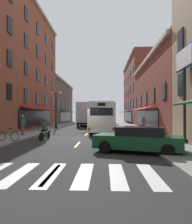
{
  "coord_description": "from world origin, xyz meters",
  "views": [
    {
      "loc": [
        1.77,
        -16.57,
        2.0
      ],
      "look_at": [
        0.89,
        4.57,
        2.27
      ],
      "focal_mm": 31.58,
      "sensor_mm": 36.0,
      "label": 1
    }
  ],
  "objects": [
    {
      "name": "sidewalk_left",
      "position": [
        -5.9,
        0.0,
        0.07
      ],
      "size": [
        3.0,
        80.0,
        0.14
      ],
      "primitive_type": "cube",
      "color": "gray",
      "rests_on": "ground"
    },
    {
      "name": "motorcycle_rider",
      "position": [
        -2.93,
        -1.13,
        0.71
      ],
      "size": [
        0.62,
        2.07,
        1.66
      ],
      "color": "black",
      "rests_on": "ground"
    },
    {
      "name": "bicycle_near",
      "position": [
        -4.96,
        5.45,
        0.5
      ],
      "size": [
        1.68,
        0.55,
        0.91
      ],
      "color": "black",
      "rests_on": "sidewalk_left"
    },
    {
      "name": "crosswalk_near",
      "position": [
        0.0,
        -10.0,
        0.0
      ],
      "size": [
        7.1,
        2.8,
        0.01
      ],
      "color": "silver",
      "rests_on": "ground"
    },
    {
      "name": "ground_plane",
      "position": [
        0.0,
        0.0,
        -0.05
      ],
      "size": [
        34.8,
        80.0,
        0.1
      ],
      "primitive_type": "cube",
      "color": "#28282B"
    },
    {
      "name": "box_truck",
      "position": [
        -1.49,
        17.6,
        2.06
      ],
      "size": [
        2.59,
        8.14,
        3.96
      ],
      "color": "white",
      "rests_on": "ground"
    },
    {
      "name": "pedestrian_mid",
      "position": [
        5.79,
        3.57,
        1.05
      ],
      "size": [
        0.36,
        0.36,
        1.76
      ],
      "rotation": [
        0.0,
        0.0,
        5.18
      ],
      "color": "#4C4C51",
      "rests_on": "sidewalk_right"
    },
    {
      "name": "lane_centre_dashes",
      "position": [
        0.0,
        -0.25,
        0.0
      ],
      "size": [
        0.14,
        73.9,
        0.01
      ],
      "color": "#DBCC4C",
      "rests_on": "ground"
    },
    {
      "name": "street_lamp_twin",
      "position": [
        -4.63,
        9.32,
        2.84
      ],
      "size": [
        1.42,
        0.32,
        4.86
      ],
      "color": "black",
      "rests_on": "sidewalk_left"
    },
    {
      "name": "bicycle_mid",
      "position": [
        -4.98,
        -2.99,
        0.5
      ],
      "size": [
        1.68,
        0.54,
        0.91
      ],
      "color": "black",
      "rests_on": "sidewalk_left"
    },
    {
      "name": "transit_bus",
      "position": [
        1.57,
        7.24,
        1.72
      ],
      "size": [
        2.7,
        12.34,
        3.27
      ],
      "color": "white",
      "rests_on": "ground"
    },
    {
      "name": "sedan_mid",
      "position": [
        -1.54,
        26.97,
        0.7
      ],
      "size": [
        1.97,
        4.65,
        1.35
      ],
      "color": "black",
      "rests_on": "ground"
    },
    {
      "name": "sedan_near",
      "position": [
        3.56,
        -6.12,
        0.7
      ],
      "size": [
        4.76,
        3.02,
        1.36
      ],
      "color": "#144723",
      "rests_on": "ground"
    },
    {
      "name": "pedestrian_near",
      "position": [
        -5.58,
        0.96,
        1.1
      ],
      "size": [
        0.44,
        0.52,
        1.81
      ],
      "rotation": [
        0.0,
        0.0,
        2.68
      ],
      "color": "#4C4C51",
      "rests_on": "sidewalk_left"
    },
    {
      "name": "sidewalk_right",
      "position": [
        5.9,
        0.0,
        0.07
      ],
      "size": [
        3.0,
        80.0,
        0.14
      ],
      "primitive_type": "cube",
      "color": "gray",
      "rests_on": "ground"
    },
    {
      "name": "billboard_sign",
      "position": [
        7.05,
        -3.44,
        4.84
      ],
      "size": [
        0.4,
        2.67,
        6.26
      ],
      "color": "black",
      "rests_on": "sidewalk_right"
    }
  ]
}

